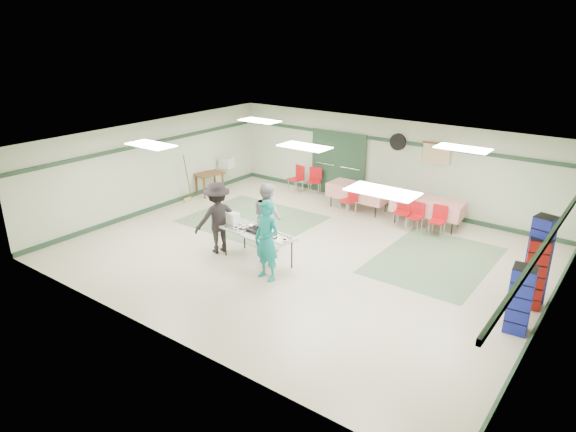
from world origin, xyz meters
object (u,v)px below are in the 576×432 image
Objects in this scene: dining_table_b at (358,192)px; chair_b at (403,208)px; volunteer_dark at (218,218)px; chair_d at (350,197)px; crate_stack_blue_b at (520,300)px; crate_stack_red at (535,273)px; volunteer_grey at (268,216)px; office_printer at (227,163)px; crate_stack_blue_a at (538,261)px; broom at (187,178)px; chair_loose_b at (298,176)px; chair_c at (439,217)px; dining_table_a at (428,206)px; serving_table at (257,234)px; volunteer_teal at (267,241)px; chair_loose_a at (315,178)px; printer_table at (209,176)px; chair_a at (417,214)px.

chair_b is (1.73, -0.56, -0.01)m from dining_table_b.
chair_d is (1.29, 4.23, -0.34)m from volunteer_dark.
crate_stack_red is at bearing 90.00° from crate_stack_blue_b.
office_printer is at bearing -15.35° from volunteer_grey.
crate_stack_blue_a reaches higher than broom.
volunteer_grey is 3.96× the size of office_printer.
crate_stack_blue_b is at bearing -35.01° from dining_table_b.
chair_loose_b is 2.11× the size of office_printer.
broom is at bearing -150.72° from dining_table_b.
chair_c is at bearing 139.61° from crate_stack_red.
chair_b is 0.61× the size of crate_stack_red.
dining_table_a is 4.60× the size of office_printer.
serving_table is 1.18m from volunteer_dark.
dining_table_b is 1.82m from chair_b.
volunteer_teal is 6.89m from office_printer.
chair_loose_a is at bearing -146.88° from volunteer_dark.
dining_table_b is 4.31× the size of office_printer.
chair_c is 7.49m from printer_table.
dining_table_a is 4.68m from chair_loose_b.
chair_a is (1.50, 4.64, -0.42)m from volunteer_teal.
volunteer_grey reaches higher than chair_a.
chair_c reaches higher than dining_table_b.
broom is (-2.28, -2.83, 0.22)m from chair_loose_b.
office_printer is (-4.67, -0.81, 0.35)m from dining_table_b.
volunteer_teal is at bearing -46.78° from office_printer.
serving_table is at bearing -116.02° from chair_a.
volunteer_grey is at bearing -48.14° from chair_loose_b.
volunteer_grey is at bearing -127.55° from dining_table_a.
crate_stack_red is at bearing -39.95° from chair_b.
broom is at bearing -84.57° from printer_table.
dining_table_b is at bearing 151.77° from crate_stack_red.
chair_loose_b is at bearing -177.88° from chair_d.
dining_table_a is 2.48× the size of chair_a.
chair_c is (3.13, 3.36, -0.34)m from volunteer_grey.
broom reaches higher than printer_table.
chair_loose_b is 0.48× the size of crate_stack_blue_a.
chair_loose_b reaches higher than chair_d.
chair_a is 0.90× the size of chair_loose_a.
office_printer reaches higher than chair_b.
broom is at bearing 3.07° from volunteer_grey.
chair_d reaches higher than chair_a.
office_printer reaches higher than chair_d.
chair_b is 0.70× the size of crate_stack_blue_b.
serving_table is 2.01× the size of printer_table.
office_printer is at bearing -175.62° from chair_a.
crate_stack_blue_a is at bearing -38.64° from chair_b.
volunteer_teal is 6.33m from chair_loose_b.
chair_loose_a is (-2.53, 5.70, -0.36)m from volunteer_teal.
crate_stack_blue_a is at bearing -42.02° from chair_c.
chair_loose_b is (-2.47, 0.29, -0.01)m from dining_table_b.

